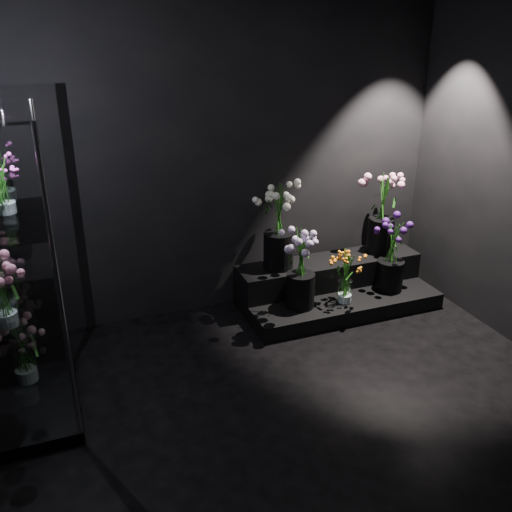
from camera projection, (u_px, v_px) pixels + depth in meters
floor at (324, 438)px, 3.65m from camera, size 4.00×4.00×0.00m
wall_back at (222, 156)px, 4.83m from camera, size 4.00×0.00×4.00m
display_riser at (333, 286)px, 5.32m from camera, size 1.77×0.79×0.39m
display_case at (13, 278)px, 3.50m from camera, size 0.55×0.92×2.02m
bouquet_orange_bells at (346, 275)px, 4.96m from camera, size 0.31×0.31×0.51m
bouquet_lilac at (301, 264)px, 4.83m from camera, size 0.44×0.44×0.71m
bouquet_purple at (392, 254)px, 5.17m from camera, size 0.40×0.40×0.65m
bouquet_cream_roses at (279, 220)px, 4.99m from camera, size 0.45×0.45×0.78m
bouquet_pink_roses at (383, 208)px, 5.32m from camera, size 0.49×0.49×0.77m
bouquet_case_pink at (2, 291)px, 3.32m from camera, size 0.39×0.39×0.43m
bouquet_case_magenta at (2, 185)px, 3.41m from camera, size 0.21×0.21×0.35m
bouquet_case_base_pink at (22, 349)px, 3.97m from camera, size 0.40×0.40×0.50m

